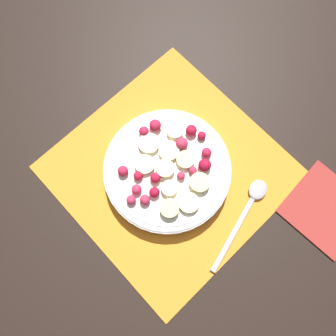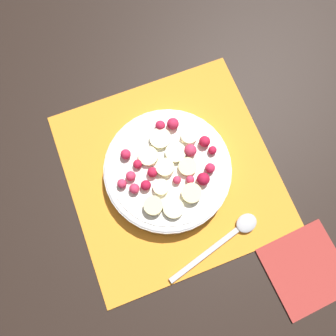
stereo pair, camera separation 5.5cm
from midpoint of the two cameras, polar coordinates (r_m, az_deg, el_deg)
ground_plane at (r=0.60m, az=-2.29°, el=-1.02°), size 3.00×3.00×0.00m
placemat at (r=0.59m, az=-2.30°, el=-0.95°), size 0.36×0.36×0.01m
fruit_bowl at (r=0.57m, az=-2.69°, el=-0.96°), size 0.22×0.22×0.05m
spoon at (r=0.59m, az=11.46°, el=-6.82°), size 0.07×0.18×0.01m
napkin at (r=0.63m, az=23.62°, el=-6.99°), size 0.13×0.13×0.01m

